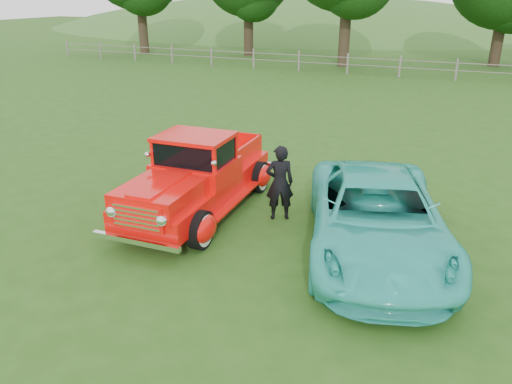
% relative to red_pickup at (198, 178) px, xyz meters
% --- Properties ---
extents(ground, '(140.00, 140.00, 0.00)m').
position_rel_red_pickup_xyz_m(ground, '(1.39, -1.27, -0.80)').
color(ground, '#254E14').
rests_on(ground, ground).
extents(distant_hills, '(116.00, 60.00, 18.00)m').
position_rel_red_pickup_xyz_m(distant_hills, '(-2.69, 58.19, -5.34)').
color(distant_hills, '#325A21').
rests_on(distant_hills, ground).
extents(fence_line, '(48.00, 0.12, 1.20)m').
position_rel_red_pickup_xyz_m(fence_line, '(1.39, 20.73, -0.19)').
color(fence_line, slate).
rests_on(fence_line, ground).
extents(red_pickup, '(2.33, 5.03, 1.78)m').
position_rel_red_pickup_xyz_m(red_pickup, '(0.00, 0.00, 0.00)').
color(red_pickup, black).
rests_on(red_pickup, ground).
extents(teal_sedan, '(3.78, 5.67, 1.45)m').
position_rel_red_pickup_xyz_m(teal_sedan, '(3.95, -0.37, -0.07)').
color(teal_sedan, '#30C3B3').
rests_on(teal_sedan, ground).
extents(man, '(0.71, 0.63, 1.64)m').
position_rel_red_pickup_xyz_m(man, '(1.78, 0.36, 0.02)').
color(man, black).
rests_on(man, ground).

